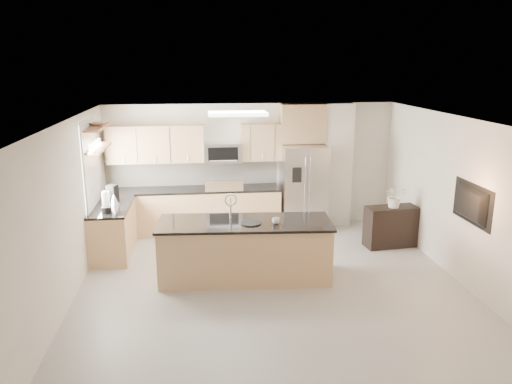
{
  "coord_description": "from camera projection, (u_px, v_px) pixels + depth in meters",
  "views": [
    {
      "loc": [
        -1.09,
        -7.0,
        3.42
      ],
      "look_at": [
        -0.12,
        1.3,
        1.24
      ],
      "focal_mm": 35.0,
      "sensor_mm": 36.0,
      "label": 1
    }
  ],
  "objects": [
    {
      "name": "bowl",
      "position": [
        96.0,
        123.0,
        8.71
      ],
      "size": [
        0.43,
        0.43,
        0.08
      ],
      "primitive_type": "imported",
      "rotation": [
        0.0,
        0.0,
        0.31
      ],
      "color": "silver",
      "rests_on": "shelf_upper"
    },
    {
      "name": "television",
      "position": [
        467.0,
        204.0,
        7.5
      ],
      "size": [
        0.14,
        1.08,
        0.62
      ],
      "primitive_type": "imported",
      "rotation": [
        0.0,
        0.0,
        1.57
      ],
      "color": "black",
      "rests_on": "wall_right"
    },
    {
      "name": "wall_left",
      "position": [
        64.0,
        217.0,
        7.04
      ],
      "size": [
        0.02,
        6.5,
        2.6
      ],
      "primitive_type": "cube",
      "color": "silver",
      "rests_on": "floor"
    },
    {
      "name": "wall_front",
      "position": [
        332.0,
        318.0,
        4.26
      ],
      "size": [
        6.0,
        0.02,
        2.6
      ],
      "primitive_type": "cube",
      "color": "silver",
      "rests_on": "floor"
    },
    {
      "name": "range",
      "position": [
        224.0,
        209.0,
        10.33
      ],
      "size": [
        0.76,
        0.64,
        1.14
      ],
      "color": "black",
      "rests_on": "floor"
    },
    {
      "name": "shelf_upper",
      "position": [
        96.0,
        127.0,
        8.68
      ],
      "size": [
        0.3,
        1.2,
        0.04
      ],
      "primitive_type": "cube",
      "color": "brown",
      "rests_on": "wall_left"
    },
    {
      "name": "ceiling_fixture",
      "position": [
        238.0,
        114.0,
        8.55
      ],
      "size": [
        1.0,
        0.5,
        0.06
      ],
      "primitive_type": "cube",
      "color": "white",
      "rests_on": "ceiling"
    },
    {
      "name": "floor",
      "position": [
        273.0,
        290.0,
        7.71
      ],
      "size": [
        6.5,
        6.5,
        0.0
      ],
      "primitive_type": "plane",
      "color": "#9C9995",
      "rests_on": "ground"
    },
    {
      "name": "cup",
      "position": [
        276.0,
        221.0,
        7.83
      ],
      "size": [
        0.15,
        0.15,
        0.09
      ],
      "primitive_type": "imported",
      "rotation": [
        0.0,
        0.0,
        -0.27
      ],
      "color": "silver",
      "rests_on": "island"
    },
    {
      "name": "refrigerator",
      "position": [
        303.0,
        187.0,
        10.37
      ],
      "size": [
        0.92,
        0.78,
        1.78
      ],
      "color": "silver",
      "rests_on": "floor"
    },
    {
      "name": "credenza",
      "position": [
        391.0,
        226.0,
        9.48
      ],
      "size": [
        1.01,
        0.51,
        0.78
      ],
      "primitive_type": "cube",
      "rotation": [
        0.0,
        0.0,
        0.11
      ],
      "color": "black",
      "rests_on": "floor"
    },
    {
      "name": "left_counter",
      "position": [
        113.0,
        230.0,
        9.07
      ],
      "size": [
        0.66,
        1.5,
        0.92
      ],
      "color": "tan",
      "rests_on": "floor"
    },
    {
      "name": "back_counter",
      "position": [
        194.0,
        210.0,
        10.27
      ],
      "size": [
        3.55,
        0.66,
        1.44
      ],
      "color": "tan",
      "rests_on": "floor"
    },
    {
      "name": "wall_right",
      "position": [
        465.0,
        203.0,
        7.72
      ],
      "size": [
        0.02,
        6.5,
        2.6
      ],
      "primitive_type": "cube",
      "color": "silver",
      "rests_on": "floor"
    },
    {
      "name": "coffee_maker",
      "position": [
        112.0,
        193.0,
        9.22
      ],
      "size": [
        0.22,
        0.24,
        0.3
      ],
      "color": "black",
      "rests_on": "left_counter"
    },
    {
      "name": "island",
      "position": [
        245.0,
        250.0,
        8.05
      ],
      "size": [
        2.83,
        1.19,
        1.38
      ],
      "rotation": [
        0.0,
        0.0,
        -0.07
      ],
      "color": "tan",
      "rests_on": "floor"
    },
    {
      "name": "wall_back",
      "position": [
        251.0,
        166.0,
        10.5
      ],
      "size": [
        6.0,
        0.02,
        2.6
      ],
      "primitive_type": "cube",
      "color": "silver",
      "rests_on": "floor"
    },
    {
      "name": "ceiling",
      "position": [
        275.0,
        122.0,
        7.05
      ],
      "size": [
        6.0,
        6.5,
        0.02
      ],
      "primitive_type": "cube",
      "color": "silver",
      "rests_on": "wall_back"
    },
    {
      "name": "window",
      "position": [
        91.0,
        166.0,
        8.73
      ],
      "size": [
        0.04,
        1.15,
        1.65
      ],
      "color": "white",
      "rests_on": "wall_left"
    },
    {
      "name": "upper_cabinets",
      "position": [
        188.0,
        143.0,
        10.07
      ],
      "size": [
        3.5,
        0.33,
        0.75
      ],
      "color": "tan",
      "rests_on": "wall_back"
    },
    {
      "name": "partition_column",
      "position": [
        337.0,
        165.0,
        10.57
      ],
      "size": [
        0.6,
        0.3,
        2.6
      ],
      "primitive_type": "cube",
      "color": "silver",
      "rests_on": "floor"
    },
    {
      "name": "flower_vase",
      "position": [
        395.0,
        190.0,
        9.26
      ],
      "size": [
        0.7,
        0.63,
        0.67
      ],
      "primitive_type": "imported",
      "rotation": [
        0.0,
        0.0,
        0.2
      ],
      "color": "white",
      "rests_on": "credenza"
    },
    {
      "name": "microwave",
      "position": [
        223.0,
        153.0,
        10.16
      ],
      "size": [
        0.76,
        0.4,
        0.4
      ],
      "color": "silver",
      "rests_on": "upper_cabinets"
    },
    {
      "name": "kettle",
      "position": [
        114.0,
        199.0,
        8.97
      ],
      "size": [
        0.19,
        0.19,
        0.23
      ],
      "color": "silver",
      "rests_on": "left_counter"
    },
    {
      "name": "platter",
      "position": [
        251.0,
        223.0,
        7.83
      ],
      "size": [
        0.36,
        0.36,
        0.02
      ],
      "primitive_type": "cylinder",
      "rotation": [
        0.0,
        0.0,
        0.14
      ],
      "color": "black",
      "rests_on": "island"
    },
    {
      "name": "shelf_lower",
      "position": [
        98.0,
        148.0,
        8.77
      ],
      "size": [
        0.3,
        1.2,
        0.04
      ],
      "primitive_type": "cube",
      "color": "brown",
      "rests_on": "wall_left"
    },
    {
      "name": "blender",
      "position": [
        106.0,
        204.0,
        8.46
      ],
      "size": [
        0.17,
        0.17,
        0.38
      ],
      "color": "black",
      "rests_on": "left_counter"
    }
  ]
}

